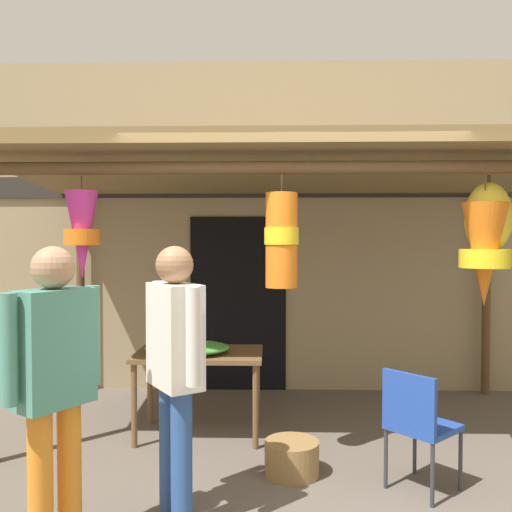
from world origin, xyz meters
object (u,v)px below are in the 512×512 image
(folding_chair, at_px, (417,420))
(wicker_basket_by_table, at_px, (292,458))
(customer_foreground, at_px, (175,359))
(flower_heap_on_table, at_px, (189,348))
(display_table, at_px, (199,362))
(shopper_by_bananas, at_px, (54,375))

(folding_chair, xyz_separation_m, wicker_basket_by_table, (-0.84, 0.26, -0.38))
(wicker_basket_by_table, height_order, customer_foreground, customer_foreground)
(flower_heap_on_table, distance_m, wicker_basket_by_table, 1.31)
(display_table, relative_size, shopper_by_bananas, 0.65)
(wicker_basket_by_table, bearing_deg, flower_heap_on_table, 140.86)
(wicker_basket_by_table, xyz_separation_m, customer_foreground, (-0.75, -0.68, 0.88))
(flower_heap_on_table, xyz_separation_m, folding_chair, (1.71, -0.97, -0.29))
(flower_heap_on_table, height_order, wicker_basket_by_table, flower_heap_on_table)
(folding_chair, bearing_deg, shopper_by_bananas, -159.33)
(flower_heap_on_table, relative_size, customer_foreground, 0.44)
(wicker_basket_by_table, xyz_separation_m, shopper_by_bananas, (-1.33, -1.08, 0.88))
(customer_foreground, bearing_deg, display_table, 91.78)
(flower_heap_on_table, distance_m, customer_foreground, 1.40)
(wicker_basket_by_table, bearing_deg, customer_foreground, -137.82)
(display_table, height_order, folding_chair, folding_chair)
(folding_chair, bearing_deg, flower_heap_on_table, 150.59)
(flower_heap_on_table, height_order, shopper_by_bananas, shopper_by_bananas)
(display_table, xyz_separation_m, wicker_basket_by_table, (0.79, -0.79, -0.53))
(flower_heap_on_table, distance_m, folding_chair, 1.99)
(customer_foreground, height_order, shopper_by_bananas, shopper_by_bananas)
(folding_chair, bearing_deg, customer_foreground, -165.23)
(folding_chair, relative_size, shopper_by_bananas, 0.49)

